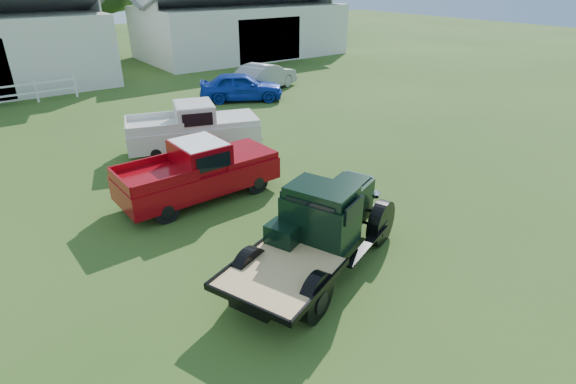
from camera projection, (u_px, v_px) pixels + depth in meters
ground at (309, 247)px, 11.55m from camera, size 120.00×120.00×0.00m
shed_right at (240, 23)px, 37.43m from camera, size 16.80×9.20×5.20m
vintage_flatbed at (318, 229)px, 10.33m from camera, size 5.67×3.89×2.09m
red_pickup at (198, 170)px, 13.70m from camera, size 5.14×2.15×1.85m
white_pickup at (193, 128)px, 17.37m from camera, size 5.51×3.46×1.89m
misc_car_blue at (241, 86)px, 24.56m from camera, size 4.80×3.77×1.53m
misc_car_grey at (264, 77)px, 26.75m from camera, size 5.06×3.29×1.58m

